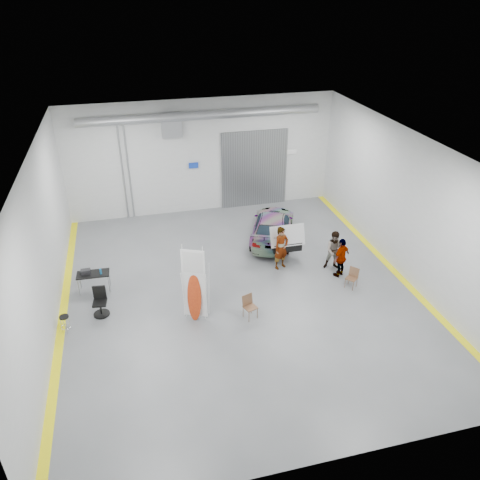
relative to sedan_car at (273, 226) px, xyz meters
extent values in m
plane|color=#5B5D62|center=(-2.61, -3.94, -0.67)|extent=(16.00, 16.00, 0.00)
cube|color=#BABDBF|center=(-9.61, -3.94, 2.33)|extent=(0.02, 16.00, 6.00)
cube|color=#BABDBF|center=(4.39, -3.94, 2.33)|extent=(0.02, 16.00, 6.00)
cube|color=#BABDBF|center=(-2.61, 4.06, 2.33)|extent=(14.00, 0.02, 6.00)
cube|color=#BABDBF|center=(-2.61, -11.94, 2.33)|extent=(14.00, 0.02, 6.00)
cube|color=white|center=(-2.61, -3.94, 5.33)|extent=(14.00, 16.00, 0.02)
cube|color=gray|center=(0.19, 3.98, 1.43)|extent=(3.60, 0.12, 4.20)
cube|color=gray|center=(-4.11, 3.98, 4.13)|extent=(1.00, 0.50, 1.20)
cylinder|color=gray|center=(-2.61, 3.46, 4.63)|extent=(11.90, 0.44, 0.44)
cube|color=#1538B0|center=(-3.11, 3.98, 1.93)|extent=(0.50, 0.04, 0.30)
cube|color=white|center=(2.19, 3.98, 2.23)|extent=(0.70, 0.04, 0.25)
cylinder|color=gray|center=(-6.41, 3.98, 1.83)|extent=(0.08, 0.08, 5.00)
cylinder|color=gray|center=(-6.71, 3.98, 1.83)|extent=(0.08, 0.08, 5.00)
cube|color=yellow|center=(-9.46, -3.94, -0.67)|extent=(0.30, 16.00, 0.01)
cube|color=yellow|center=(4.24, -3.94, -0.67)|extent=(0.30, 16.00, 0.01)
imported|color=white|center=(0.00, 0.00, 0.00)|extent=(3.51, 5.00, 1.34)
imported|color=#90634F|center=(-0.45, -2.62, 0.31)|extent=(0.84, 0.70, 1.96)
imported|color=slate|center=(1.78, -3.22, 0.21)|extent=(1.02, 0.89, 1.77)
imported|color=#996233|center=(1.79, -3.83, 0.22)|extent=(1.10, 0.90, 1.78)
cube|color=white|center=(-4.53, -5.21, 0.37)|extent=(0.82, 0.39, 1.87)
ellipsoid|color=#E85214|center=(-4.53, -5.29, 0.32)|extent=(0.58, 0.43, 1.98)
cube|color=white|center=(-4.53, -5.23, 1.78)|extent=(0.79, 0.37, 0.99)
cylinder|color=white|center=(-4.89, -5.21, 0.89)|extent=(0.02, 0.02, 3.12)
cylinder|color=white|center=(-4.16, -5.21, 0.89)|extent=(0.02, 0.02, 3.12)
cube|color=brown|center=(-2.65, -5.67, -0.20)|extent=(0.56, 0.55, 0.04)
cube|color=brown|center=(-2.65, -5.47, 0.04)|extent=(0.45, 0.23, 0.42)
cube|color=brown|center=(1.86, -4.78, -0.23)|extent=(0.56, 0.57, 0.04)
cube|color=brown|center=(1.86, -4.59, -0.01)|extent=(0.32, 0.37, 0.39)
cylinder|color=black|center=(-9.24, -4.83, -0.02)|extent=(0.33, 0.33, 0.05)
torus|color=silver|center=(-9.24, -4.83, -0.46)|extent=(0.34, 0.34, 0.02)
cylinder|color=gray|center=(-8.87, -2.70, -0.29)|extent=(0.03, 0.03, 0.76)
cylinder|color=gray|center=(-7.70, -2.70, -0.29)|extent=(0.03, 0.03, 0.76)
cylinder|color=gray|center=(-8.87, -2.17, -0.29)|extent=(0.03, 0.03, 0.76)
cylinder|color=gray|center=(-7.70, -2.17, -0.29)|extent=(0.03, 0.03, 0.76)
cube|color=black|center=(-8.28, -2.43, 0.11)|extent=(1.29, 0.69, 0.04)
cylinder|color=#196196|center=(-7.97, -2.54, 0.25)|extent=(0.08, 0.08, 0.23)
cube|color=black|center=(-8.55, -2.38, 0.23)|extent=(0.37, 0.23, 0.19)
cylinder|color=black|center=(-8.03, -4.16, -0.63)|extent=(0.61, 0.61, 0.04)
cylinder|color=black|center=(-8.03, -4.16, -0.37)|extent=(0.06, 0.06, 0.52)
cube|color=black|center=(-8.03, -4.16, -0.11)|extent=(0.55, 0.55, 0.08)
cube|color=black|center=(-8.03, -3.92, 0.22)|extent=(0.48, 0.12, 0.54)
cube|color=silver|center=(0.00, -2.07, 0.69)|extent=(1.57, 0.95, 0.04)
camera|label=1|loc=(-6.38, -19.01, 10.39)|focal=35.00mm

